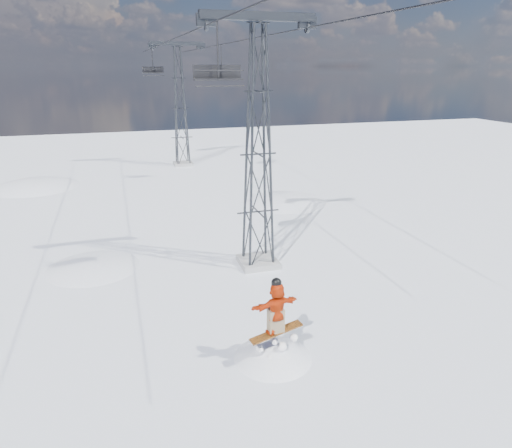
% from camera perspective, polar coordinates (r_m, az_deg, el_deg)
% --- Properties ---
extents(ground, '(120.00, 120.00, 0.00)m').
position_cam_1_polar(ground, '(15.87, 6.31, -16.80)').
color(ground, white).
rests_on(ground, ground).
extents(snow_terrain, '(39.00, 37.00, 22.00)m').
position_cam_1_polar(snow_terrain, '(37.99, -14.14, -11.31)').
color(snow_terrain, white).
rests_on(snow_terrain, ground).
extents(lift_tower_near, '(5.20, 1.80, 11.43)m').
position_cam_1_polar(lift_tower_near, '(21.00, 0.27, 8.65)').
color(lift_tower_near, '#999999').
rests_on(lift_tower_near, ground).
extents(lift_tower_far, '(5.20, 1.80, 11.43)m').
position_cam_1_polar(lift_tower_far, '(45.30, -9.44, 14.04)').
color(lift_tower_far, '#999999').
rests_on(lift_tower_far, ground).
extents(haul_cables, '(4.46, 51.00, 0.06)m').
position_cam_1_polar(haul_cables, '(31.86, -6.33, 21.83)').
color(haul_cables, black).
rests_on(haul_cables, ground).
extents(snowboarder_jump, '(4.40, 4.40, 7.04)m').
position_cam_1_polar(snowboarder_jump, '(16.98, 2.04, -20.82)').
color(snowboarder_jump, white).
rests_on(snowboarder_jump, ground).
extents(lift_chair_near, '(1.86, 0.53, 2.30)m').
position_cam_1_polar(lift_chair_near, '(18.22, -4.78, 18.19)').
color(lift_chair_near, black).
rests_on(lift_chair_near, ground).
extents(lift_chair_mid, '(1.82, 0.52, 2.26)m').
position_cam_1_polar(lift_chair_mid, '(37.40, -4.35, 18.69)').
color(lift_chair_mid, black).
rests_on(lift_chair_mid, ground).
extents(lift_chair_far, '(1.96, 0.56, 2.43)m').
position_cam_1_polar(lift_chair_far, '(45.98, -12.74, 18.21)').
color(lift_chair_far, black).
rests_on(lift_chair_far, ground).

